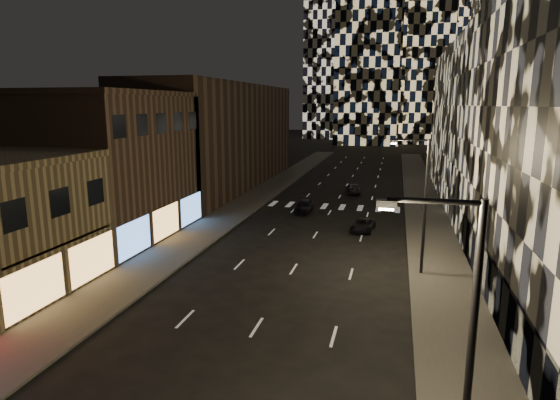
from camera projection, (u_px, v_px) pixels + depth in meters
The scene contains 13 objects.
sidewalk_left at pixel (249, 202), 55.01m from camera, with size 4.00×120.00×0.15m, color #47443F.
sidewalk_right at pixel (426, 211), 50.29m from camera, with size 4.00×120.00×0.15m, color #47443F.
curb_left at pixel (266, 203), 54.51m from camera, with size 0.20×120.00×0.15m, color #4C4C47.
curb_right at pixel (406, 210), 50.78m from camera, with size 0.20×120.00×0.15m, color #4C4C47.
retail_brown at pixel (110, 168), 39.78m from camera, with size 10.00×15.00×12.00m, color #4C382B.
retail_filler_left at pixel (222, 136), 64.78m from camera, with size 10.00×40.00×14.00m, color #4C382B.
midrise_base at pixel (499, 289), 25.21m from camera, with size 0.60×25.00×3.00m, color #383838.
midrise_filler_right at pixel (520, 125), 52.80m from camera, with size 16.00×40.00×18.00m, color #232326.
streetlight_near at pixel (461, 349), 11.58m from camera, with size 2.55×0.25×9.00m.
streetlight_far at pixel (422, 197), 30.60m from camera, with size 2.55×0.25×9.00m.
car_dark_midlane at pixel (304, 206), 49.83m from camera, with size 1.60×3.97×1.35m, color black.
car_dark_oncoming at pixel (353, 188), 60.54m from camera, with size 1.75×4.31×1.25m, color black.
car_dark_rightlane at pixel (363, 225), 42.38m from camera, with size 1.80×3.91×1.09m, color black.
Camera 1 is at (6.56, -1.38, 11.29)m, focal length 30.00 mm.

